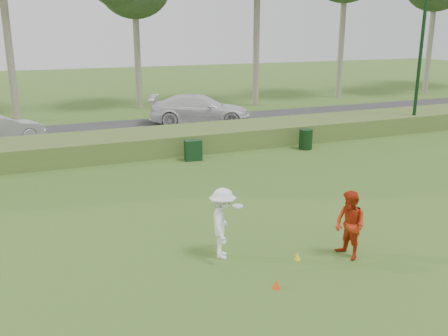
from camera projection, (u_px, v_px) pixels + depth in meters
name	position (u px, v px, depth m)	size (l,w,h in m)	color
ground	(285.00, 259.00, 12.39)	(120.00, 120.00, 0.00)	#385F1F
reed_strip	(158.00, 141.00, 22.94)	(80.00, 3.00, 0.90)	#486428
park_road	(135.00, 130.00, 27.51)	(80.00, 6.00, 0.06)	#2D2D2D
lamp_post	(424.00, 25.00, 25.72)	(0.70, 0.70, 8.18)	black
player_white	(223.00, 223.00, 12.29)	(1.07, 1.33, 1.79)	white
player_red	(350.00, 225.00, 12.27)	(0.84, 0.65, 1.72)	#B72C0F
cone_orange	(276.00, 284.00, 11.00)	(0.19, 0.19, 0.21)	#F2440C
cone_yellow	(297.00, 256.00, 12.35)	(0.18, 0.18, 0.19)	yellow
utility_cabinet	(193.00, 150.00, 21.35)	(0.71, 0.44, 0.89)	#113317
trash_bin	(306.00, 139.00, 23.29)	(0.63, 0.63, 0.94)	black
car_right	(200.00, 109.00, 28.86)	(2.36, 5.80, 1.68)	silver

